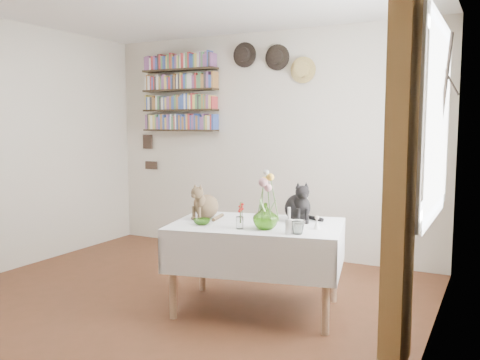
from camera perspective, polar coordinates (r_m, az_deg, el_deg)
The scene contains 16 objects.
room at distance 3.84m, azimuth -11.19°, elevation 2.77°, with size 4.08×4.58×2.58m.
window at distance 3.82m, azimuth 21.07°, elevation 4.64°, with size 0.12×1.52×1.32m.
curtain at distance 2.93m, azimuth 17.59°, elevation -0.45°, with size 0.12×0.38×2.10m, color brown.
dining_table at distance 4.04m, azimuth 1.93°, elevation -7.29°, with size 1.46×1.11×0.70m.
tabby_cat at distance 4.20m, azimuth -3.76°, elevation -2.27°, with size 0.20×0.25×0.30m, color brown, non-canonical shape.
black_cat at distance 4.10m, azimuth 6.51°, elevation -2.28°, with size 0.22×0.28×0.33m, color black, non-canonical shape.
flower_vase at distance 3.77m, azimuth 2.88°, elevation -4.06°, with size 0.19×0.19×0.20m, color #74BB3A.
green_bowl at distance 3.96m, azimuth -4.29°, elevation -4.69°, with size 0.13×0.13×0.04m, color #74BB3A.
drinking_glass at distance 3.63m, azimuth 6.51°, elevation -5.28°, with size 0.11×0.11×0.10m, color white.
candlestick at distance 3.62m, azimuth 5.52°, elevation -5.08°, with size 0.05×0.05×0.19m.
berry_jar at distance 3.78m, azimuth -0.04°, elevation -4.00°, with size 0.06×0.06×0.22m.
porcelain_figurine at distance 3.82m, azimuth 8.63°, elevation -4.82°, with size 0.05×0.05×0.10m.
flower_bouquet at distance 3.75m, azimuth 3.01°, elevation -0.35°, with size 0.17×0.12×0.39m.
bookshelf_unit at distance 6.24m, azimuth -6.78°, elevation 9.64°, with size 1.00×0.16×0.91m.
wall_hats at distance 5.70m, azimuth 3.79°, elevation 13.25°, with size 0.98×0.09×0.48m.
wall_art_plaques at distance 6.60m, azimuth -10.16°, elevation 3.17°, with size 0.21×0.02×0.44m.
Camera 1 is at (2.39, -2.99, 1.48)m, focal length 38.00 mm.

